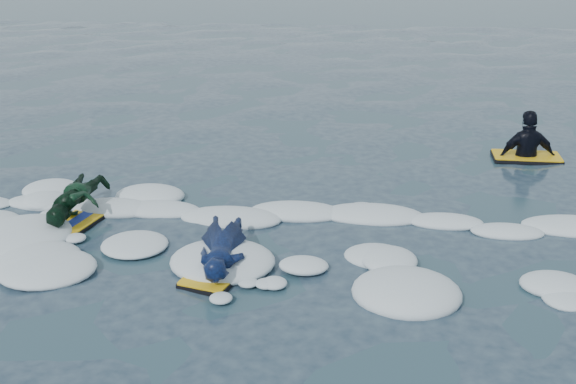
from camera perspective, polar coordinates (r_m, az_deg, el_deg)
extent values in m
plane|color=#1A313E|center=(8.79, -9.17, -5.55)|extent=(120.00, 120.00, 0.00)
cube|color=black|center=(8.43, -5.50, -6.29)|extent=(0.82, 1.15, 0.05)
cube|color=yellow|center=(8.41, -5.51, -6.08)|extent=(0.79, 1.13, 0.02)
imported|color=navy|center=(8.56, -5.21, -4.39)|extent=(0.73, 1.61, 0.37)
cube|color=black|center=(10.07, -16.54, -2.48)|extent=(0.67, 0.98, 0.04)
cube|color=yellow|center=(10.05, -16.56, -2.32)|extent=(0.64, 0.95, 0.02)
cube|color=#1732B1|center=(10.05, -16.56, -2.27)|extent=(0.34, 0.86, 0.01)
imported|color=#0E361D|center=(10.14, -16.26, -0.73)|extent=(0.72, 1.37, 0.51)
cube|color=black|center=(13.01, 18.32, 2.60)|extent=(1.15, 0.65, 0.06)
cube|color=yellow|center=(13.00, 18.34, 2.76)|extent=(1.13, 0.62, 0.02)
imported|color=black|center=(13.02, 18.31, 2.46)|extent=(1.05, 0.55, 1.71)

